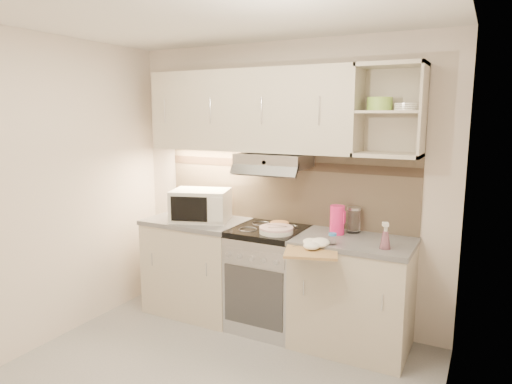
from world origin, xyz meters
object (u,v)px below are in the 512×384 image
microwave (201,205)px  plate_stack (276,230)px  electric_range (269,278)px  cutting_board (311,252)px  glass_jar (354,220)px  pink_pitcher (337,220)px  spray_bottle (385,238)px  watering_can (203,215)px

microwave → plate_stack: (0.81, -0.09, -0.12)m
electric_range → cutting_board: bearing=-35.1°
plate_stack → glass_jar: (0.56, 0.31, 0.08)m
pink_pitcher → spray_bottle: bearing=-21.6°
plate_stack → spray_bottle: (0.89, -0.03, 0.06)m
microwave → watering_can: size_ratio=2.47×
microwave → spray_bottle: bearing=-22.5°
electric_range → pink_pitcher: 0.82m
pink_pitcher → cutting_board: bearing=-89.4°
watering_can → plate_stack: size_ratio=0.86×
spray_bottle → pink_pitcher: bearing=130.2°
plate_stack → pink_pitcher: bearing=23.9°
glass_jar → spray_bottle: 0.48m
watering_can → plate_stack: watering_can is taller
watering_can → plate_stack: (0.74, -0.01, -0.05)m
electric_range → spray_bottle: size_ratio=4.22×
cutting_board → glass_jar: bearing=57.0°
electric_range → cutting_board: size_ratio=2.35×
electric_range → pink_pitcher: (0.58, 0.09, 0.57)m
watering_can → spray_bottle: same height
electric_range → watering_can: watering_can is taller
pink_pitcher → cutting_board: size_ratio=0.62×
glass_jar → spray_bottle: bearing=-46.2°
pink_pitcher → cutting_board: (-0.05, -0.46, -0.15)m
watering_can → glass_jar: bearing=-8.9°
electric_range → plate_stack: 0.50m
electric_range → glass_jar: bearing=16.3°
plate_stack → watering_can: bearing=179.2°
glass_jar → spray_bottle: size_ratio=1.00×
electric_range → microwave: size_ratio=1.50×
watering_can → cutting_board: size_ratio=0.64×
electric_range → glass_jar: glass_jar is taller
microwave → pink_pitcher: microwave is taller
plate_stack → glass_jar: bearing=29.2°
pink_pitcher → cutting_board: pink_pitcher is taller
glass_jar → cutting_board: size_ratio=0.56×
spray_bottle → microwave: bearing=154.2°
pink_pitcher → electric_range: bearing=-164.8°
electric_range → glass_jar: size_ratio=4.23×
watering_can → electric_range: bearing=-12.5°
electric_range → microwave: (-0.69, -0.02, 0.59)m
plate_stack → cutting_board: plate_stack is taller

